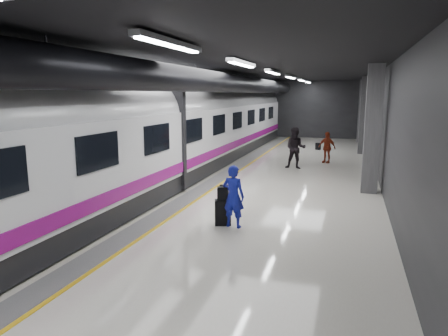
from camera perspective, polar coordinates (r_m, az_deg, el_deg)
The scene contains 9 objects.
ground at distance 13.90m, azimuth 1.13°, elevation -3.97°, with size 40.00×40.00×0.00m, color silver.
platform_hall at distance 14.46m, azimuth 1.16°, elevation 10.75°, with size 10.02×40.02×4.51m.
train at distance 14.78m, azimuth -11.05°, elevation 4.85°, with size 3.05×38.00×4.05m.
traveler_main at distance 10.50m, azimuth 1.34°, elevation -4.07°, with size 0.61×0.40×1.67m, color #181DB5.
suitcase_main at distance 10.79m, azimuth -0.17°, elevation -6.36°, with size 0.42×0.27×0.69m, color black.
shoulder_bag at distance 10.62m, azimuth -0.24°, elevation -3.67°, with size 0.28×0.15×0.37m, color black.
traveler_far_a at distance 19.04m, azimuth 10.18°, elevation 2.81°, with size 0.95×0.74×1.96m, color black.
traveler_far_b at distance 21.10m, azimuth 14.47°, elevation 2.88°, with size 0.93×0.39×1.59m, color maroon.
suitcase_far at distance 26.00m, azimuth 13.29°, elevation 3.03°, with size 0.30×0.19×0.44m, color black.
Camera 1 is at (3.81, -12.91, 3.48)m, focal length 32.00 mm.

